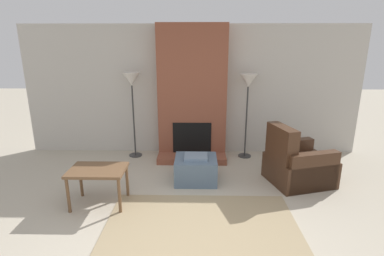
# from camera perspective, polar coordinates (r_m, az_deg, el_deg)

# --- Properties ---
(ground_plane) EXTENTS (24.00, 24.00, 0.00)m
(ground_plane) POSITION_cam_1_polar(r_m,az_deg,el_deg) (3.61, -0.92, -22.73)
(ground_plane) COLOR #B2A893
(wall_back) EXTENTS (6.82, 0.06, 2.60)m
(wall_back) POSITION_cam_1_polar(r_m,az_deg,el_deg) (6.15, 0.08, 7.12)
(wall_back) COLOR #BCB7AD
(wall_back) RESTS_ON ground_plane
(fireplace) EXTENTS (1.33, 0.79, 2.60)m
(fireplace) POSITION_cam_1_polar(r_m,az_deg,el_deg) (5.92, 0.03, 6.17)
(fireplace) COLOR brown
(fireplace) RESTS_ON ground_plane
(ottoman) EXTENTS (0.69, 0.61, 0.46)m
(ottoman) POSITION_cam_1_polar(r_m,az_deg,el_deg) (5.06, 0.73, -7.80)
(ottoman) COLOR slate
(ottoman) RESTS_ON ground_plane
(armchair) EXTENTS (1.13, 1.04, 0.99)m
(armchair) POSITION_cam_1_polar(r_m,az_deg,el_deg) (5.25, 19.13, -6.76)
(armchair) COLOR #422819
(armchair) RESTS_ON ground_plane
(side_table) EXTENTS (0.78, 0.54, 0.55)m
(side_table) POSITION_cam_1_polar(r_m,az_deg,el_deg) (4.46, -17.51, -8.27)
(side_table) COLOR brown
(side_table) RESTS_ON ground_plane
(floor_lamp_left) EXTENTS (0.34, 0.34, 1.70)m
(floor_lamp_left) POSITION_cam_1_polar(r_m,az_deg,el_deg) (5.95, -11.42, 8.24)
(floor_lamp_left) COLOR #333333
(floor_lamp_left) RESTS_ON ground_plane
(floor_lamp_right) EXTENTS (0.34, 0.34, 1.68)m
(floor_lamp_right) POSITION_cam_1_polar(r_m,az_deg,el_deg) (5.90, 10.65, 8.04)
(floor_lamp_right) COLOR #333333
(floor_lamp_right) RESTS_ON ground_plane
(area_rug) EXTENTS (2.46, 1.68, 0.01)m
(area_rug) POSITION_cam_1_polar(r_m,az_deg,el_deg) (3.96, 1.82, -18.67)
(area_rug) COLOR #9E8966
(area_rug) RESTS_ON ground_plane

